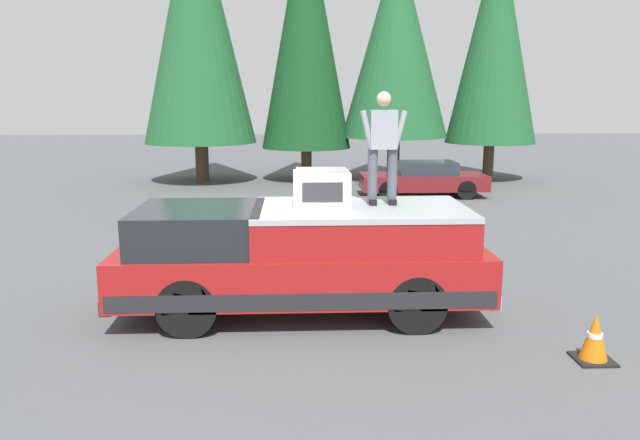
% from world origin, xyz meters
% --- Properties ---
extents(ground_plane, '(90.00, 90.00, 0.00)m').
position_xyz_m(ground_plane, '(0.00, 0.00, 0.00)').
color(ground_plane, '#4C4F51').
extents(pickup_truck, '(2.01, 5.54, 1.65)m').
position_xyz_m(pickup_truck, '(-0.26, -0.80, 0.87)').
color(pickup_truck, maroon).
rests_on(pickup_truck, ground).
extents(compressor_unit, '(0.65, 0.84, 0.56)m').
position_xyz_m(compressor_unit, '(-0.19, -1.10, 1.93)').
color(compressor_unit, silver).
rests_on(compressor_unit, pickup_truck).
extents(person_on_truck_bed, '(0.29, 0.72, 1.69)m').
position_xyz_m(person_on_truck_bed, '(-0.04, -2.03, 2.55)').
color(person_on_truck_bed, '#4C515B').
rests_on(person_on_truck_bed, pickup_truck).
extents(parked_car_maroon, '(1.64, 4.10, 1.16)m').
position_xyz_m(parked_car_maroon, '(10.74, -4.98, 0.58)').
color(parked_car_maroon, maroon).
rests_on(parked_car_maroon, ground).
extents(traffic_cone, '(0.47, 0.47, 0.62)m').
position_xyz_m(traffic_cone, '(-2.17, -4.43, 0.29)').
color(traffic_cone, black).
rests_on(traffic_cone, ground).
extents(conifer_far_left, '(3.49, 3.49, 9.60)m').
position_xyz_m(conifer_far_left, '(14.81, -8.44, 5.52)').
color(conifer_far_left, '#4C3826').
rests_on(conifer_far_left, ground).
extents(conifer_left, '(4.13, 4.13, 9.07)m').
position_xyz_m(conifer_left, '(14.87, -4.63, 5.37)').
color(conifer_left, '#4C3826').
rests_on(conifer_left, ground).
extents(conifer_center_left, '(3.46, 3.46, 10.46)m').
position_xyz_m(conifer_center_left, '(14.94, -1.19, 5.86)').
color(conifer_center_left, '#4C3826').
rests_on(conifer_center_left, ground).
extents(conifer_center_right, '(4.24, 4.24, 10.80)m').
position_xyz_m(conifer_center_right, '(14.65, 2.87, 6.15)').
color(conifer_center_right, '#4C3826').
rests_on(conifer_center_right, ground).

